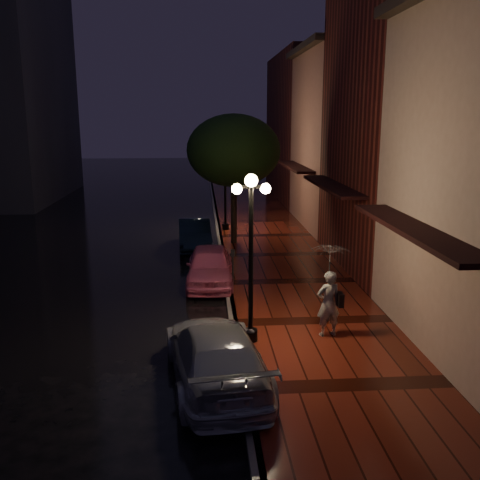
# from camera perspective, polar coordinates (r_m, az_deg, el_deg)

# --- Properties ---
(ground) EXTENTS (120.00, 120.00, 0.00)m
(ground) POSITION_cam_1_polar(r_m,az_deg,el_deg) (18.79, -1.35, -4.98)
(ground) COLOR black
(ground) RESTS_ON ground
(sidewalk) EXTENTS (4.50, 60.00, 0.15)m
(sidewalk) POSITION_cam_1_polar(r_m,az_deg,el_deg) (19.00, 5.46, -4.59)
(sidewalk) COLOR #45150C
(sidewalk) RESTS_ON ground
(curb) EXTENTS (0.25, 60.00, 0.15)m
(curb) POSITION_cam_1_polar(r_m,az_deg,el_deg) (18.76, -1.35, -4.76)
(curb) COLOR #595451
(curb) RESTS_ON ground
(storefront_mid) EXTENTS (5.00, 8.00, 11.00)m
(storefront_mid) POSITION_cam_1_polar(r_m,az_deg,el_deg) (21.35, 17.80, 11.60)
(storefront_mid) COLOR #511914
(storefront_mid) RESTS_ON ground
(storefront_far) EXTENTS (5.00, 8.00, 9.00)m
(storefront_far) POSITION_cam_1_polar(r_m,az_deg,el_deg) (28.96, 11.76, 10.18)
(storefront_far) COLOR #8C5951
(storefront_far) RESTS_ON ground
(storefront_extra) EXTENTS (5.00, 12.00, 10.00)m
(storefront_extra) POSITION_cam_1_polar(r_m,az_deg,el_deg) (38.66, 7.71, 11.72)
(storefront_extra) COLOR #511914
(storefront_extra) RESTS_ON ground
(streetlamp_near) EXTENTS (0.96, 0.36, 4.31)m
(streetlamp_near) POSITION_cam_1_polar(r_m,az_deg,el_deg) (13.30, 1.17, -0.93)
(streetlamp_near) COLOR black
(streetlamp_near) RESTS_ON sidewalk
(streetlamp_far) EXTENTS (0.96, 0.36, 4.31)m
(streetlamp_far) POSITION_cam_1_polar(r_m,az_deg,el_deg) (27.06, -1.59, 6.22)
(streetlamp_far) COLOR black
(streetlamp_far) RESTS_ON sidewalk
(street_tree) EXTENTS (4.16, 4.16, 5.80)m
(street_tree) POSITION_cam_1_polar(r_m,az_deg,el_deg) (23.93, -0.66, 9.29)
(street_tree) COLOR black
(street_tree) RESTS_ON sidewalk
(pink_car) EXTENTS (1.73, 4.03, 1.36)m
(pink_car) POSITION_cam_1_polar(r_m,az_deg,el_deg) (18.88, -3.23, -2.76)
(pink_car) COLOR #CE557A
(pink_car) RESTS_ON ground
(navy_car) EXTENTS (1.59, 4.04, 1.31)m
(navy_car) POSITION_cam_1_polar(r_m,az_deg,el_deg) (24.09, -4.87, 0.63)
(navy_car) COLOR black
(navy_car) RESTS_ON ground
(silver_car) EXTENTS (2.55, 5.04, 1.40)m
(silver_car) POSITION_cam_1_polar(r_m,az_deg,el_deg) (12.03, -2.60, -12.10)
(silver_car) COLOR #9A9BA1
(silver_car) RESTS_ON ground
(woman_with_umbrella) EXTENTS (1.03, 1.05, 2.48)m
(woman_with_umbrella) POSITION_cam_1_polar(r_m,az_deg,el_deg) (14.03, 9.53, -3.79)
(woman_with_umbrella) COLOR white
(woman_with_umbrella) RESTS_ON sidewalk
(parking_meter) EXTENTS (0.14, 0.11, 1.37)m
(parking_meter) POSITION_cam_1_polar(r_m,az_deg,el_deg) (17.82, -0.77, -2.69)
(parking_meter) COLOR black
(parking_meter) RESTS_ON sidewalk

